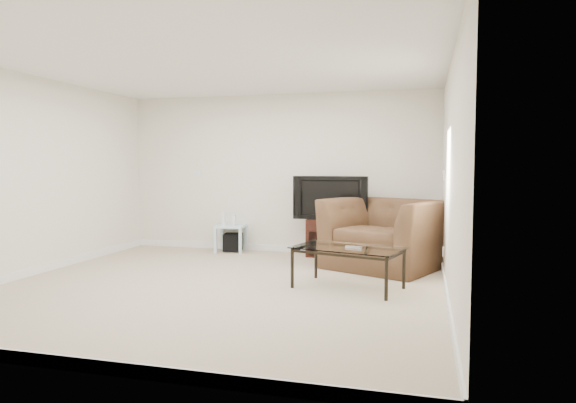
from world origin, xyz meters
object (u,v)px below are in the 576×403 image
(side_table, at_px, (231,238))
(television, at_px, (332,197))
(tv_stand, at_px, (332,237))
(coffee_table, at_px, (348,268))
(recliner, at_px, (385,222))
(subwoofer, at_px, (233,242))

(side_table, bearing_deg, television, -1.00)
(tv_stand, distance_m, coffee_table, 2.05)
(television, xyz_separation_m, side_table, (-1.63, 0.03, -0.68))
(television, xyz_separation_m, coffee_table, (0.54, -1.95, -0.67))
(tv_stand, xyz_separation_m, television, (-0.00, -0.03, 0.61))
(television, bearing_deg, side_table, -179.21)
(recliner, bearing_deg, subwoofer, -172.53)
(subwoofer, xyz_separation_m, coffee_table, (2.14, -2.00, 0.08))
(side_table, xyz_separation_m, coffee_table, (2.17, -1.98, 0.02))
(television, relative_size, side_table, 2.35)
(television, height_order, recliner, recliner)
(side_table, relative_size, subwoofer, 1.62)
(subwoofer, bearing_deg, coffee_table, -43.04)
(tv_stand, bearing_deg, subwoofer, -175.94)
(television, xyz_separation_m, subwoofer, (-1.61, 0.05, -0.75))
(television, height_order, coffee_table, television)
(recliner, height_order, coffee_table, recliner)
(television, relative_size, subwoofer, 3.80)
(tv_stand, distance_m, subwoofer, 1.61)
(recliner, bearing_deg, television, 165.34)
(subwoofer, relative_size, coffee_table, 0.23)
(tv_stand, relative_size, subwoofer, 2.49)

